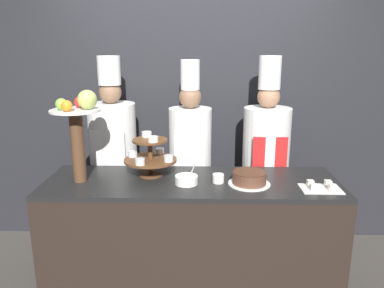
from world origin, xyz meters
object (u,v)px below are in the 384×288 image
Objects in this scene: tiered_stand at (150,155)px; cake_square_tray at (321,187)px; fruit_pedestal at (78,123)px; chef_left at (113,152)px; cake_round at (249,178)px; serving_bowl_near at (186,180)px; cup_white at (218,178)px; chef_center_left at (190,155)px; chef_center_right at (266,155)px.

cake_square_tray is at bearing -12.12° from tiered_stand.
chef_left is (0.09, 0.59, -0.37)m from fruit_pedestal.
serving_bowl_near is (-0.45, -0.00, -0.01)m from cake_round.
cup_white is at bearing -15.72° from tiered_stand.
fruit_pedestal is 2.21× the size of cake_round.
chef_center_left reaches higher than cake_round.
chef_center_left reaches higher than cake_square_tray.
fruit_pedestal is 7.99× the size of cup_white.
cake_round is 0.67m from chef_center_right.
cake_square_tray is 0.15× the size of chef_left.
chef_center_right is at bearing 109.64° from cake_square_tray.
serving_bowl_near is at bearing -3.54° from fruit_pedestal.
fruit_pedestal is at bearing 176.46° from serving_bowl_near.
fruit_pedestal is 1.74m from cake_square_tray.
chef_center_left is (0.68, -0.00, -0.02)m from chef_left.
chef_left reaches higher than chef_center_left.
tiered_stand is 0.23× the size of chef_center_left.
cup_white is at bearing -0.79° from fruit_pedestal.
chef_left is at bearing 130.08° from tiered_stand.
fruit_pedestal reaches higher than serving_bowl_near.
cake_round is at bearing -13.50° from tiered_stand.
fruit_pedestal is 1.05m from chef_center_left.
tiered_stand is 1.24m from cake_square_tray.
chef_center_left reaches higher than tiered_stand.
chef_left is 0.68m from chef_center_left.
chef_center_right reaches higher than chef_left.
tiered_stand is at bearing -121.73° from chef_center_left.
cake_round is 0.17× the size of chef_center_left.
tiered_stand is 4.81× the size of cup_white.
cake_square_tray is at bearing -38.22° from chef_center_left.
chef_center_right is (1.34, -0.00, -0.02)m from chef_left.
chef_left is 1.02× the size of chef_center_left.
cup_white reaches higher than cake_square_tray.
tiered_stand is at bearing 14.95° from fruit_pedestal.
chef_center_right is at bearing 70.80° from cake_round.
chef_left is (-0.89, 0.61, 0.02)m from cup_white.
serving_bowl_near is 0.09× the size of chef_left.
chef_left is at bearing 180.00° from chef_center_left.
cup_white is 0.51× the size of serving_bowl_near.
serving_bowl_near reaches higher than cake_round.
chef_center_right is (-0.26, 0.72, 0.02)m from cake_square_tray.
cake_round reaches higher than cake_square_tray.
serving_bowl_near is at bearing -43.77° from chef_left.
cake_round is 0.45m from serving_bowl_near.
fruit_pedestal is at bearing 177.86° from cake_round.
cake_square_tray is (1.68, -0.13, -0.41)m from fruit_pedestal.
tiered_stand is 0.22× the size of chef_left.
cup_white is at bearing -126.02° from chef_center_right.
chef_center_right reaches higher than chef_center_left.
cake_square_tray is at bearing -10.01° from cake_round.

